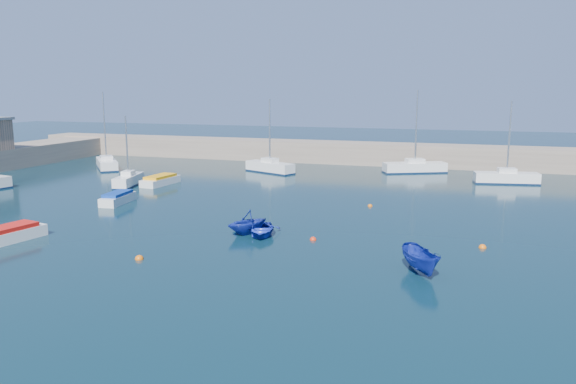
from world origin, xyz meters
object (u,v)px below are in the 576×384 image
(sailboat_5, at_px, (270,167))
(motorboat_1, at_px, (118,198))
(sailboat_3, at_px, (129,180))
(motorboat_2, at_px, (160,180))
(dinghy_right, at_px, (421,261))
(sailboat_4, at_px, (107,163))
(sailboat_6, at_px, (415,167))
(motorboat_0, at_px, (9,234))
(sailboat_7, at_px, (506,177))
(dinghy_center, at_px, (261,230))
(dinghy_left, at_px, (247,222))

(sailboat_5, height_order, motorboat_1, sailboat_5)
(sailboat_3, xyz_separation_m, motorboat_2, (2.59, 1.51, -0.14))
(sailboat_3, bearing_deg, dinghy_right, -44.84)
(sailboat_4, height_order, motorboat_2, sailboat_4)
(motorboat_2, bearing_deg, motorboat_1, -76.22)
(sailboat_6, xyz_separation_m, motorboat_0, (-20.84, -37.20, -0.17))
(sailboat_4, relative_size, dinghy_right, 2.60)
(sailboat_4, xyz_separation_m, dinghy_right, (38.67, -27.57, 0.07))
(sailboat_3, relative_size, sailboat_6, 0.74)
(sailboat_7, bearing_deg, sailboat_4, 84.23)
(sailboat_5, bearing_deg, motorboat_1, -172.23)
(dinghy_center, bearing_deg, motorboat_2, 120.49)
(sailboat_3, distance_m, dinghy_left, 22.34)
(dinghy_left, bearing_deg, dinghy_right, 11.19)
(dinghy_left, bearing_deg, dinghy_center, 31.80)
(sailboat_4, relative_size, dinghy_center, 2.60)
(motorboat_1, bearing_deg, sailboat_7, 27.28)
(sailboat_6, xyz_separation_m, dinghy_center, (-6.62, -30.99, -0.27))
(motorboat_1, distance_m, dinghy_left, 15.00)
(motorboat_2, relative_size, dinghy_left, 1.59)
(motorboat_0, relative_size, motorboat_1, 1.15)
(sailboat_7, relative_size, dinghy_right, 2.36)
(dinghy_center, xyz_separation_m, dinghy_left, (-0.95, 0.02, 0.43))
(motorboat_0, height_order, dinghy_center, motorboat_0)
(sailboat_4, height_order, dinghy_left, sailboat_4)
(motorboat_2, bearing_deg, motorboat_0, -79.87)
(motorboat_1, bearing_deg, motorboat_2, 92.77)
(sailboat_6, relative_size, dinghy_center, 2.65)
(motorboat_0, distance_m, dinghy_right, 24.71)
(sailboat_4, distance_m, sailboat_5, 19.62)
(sailboat_7, bearing_deg, motorboat_2, 99.39)
(motorboat_0, bearing_deg, sailboat_6, 71.15)
(sailboat_3, height_order, motorboat_0, sailboat_3)
(motorboat_1, relative_size, motorboat_2, 0.84)
(motorboat_1, relative_size, dinghy_right, 1.16)
(sailboat_4, relative_size, dinghy_left, 3.00)
(sailboat_6, bearing_deg, motorboat_1, 113.90)
(motorboat_1, height_order, dinghy_left, dinghy_left)
(dinghy_left, bearing_deg, sailboat_3, 176.23)
(sailboat_4, height_order, dinghy_center, sailboat_4)
(sailboat_6, relative_size, dinghy_right, 2.66)
(motorboat_0, bearing_deg, dinghy_left, 35.58)
(sailboat_7, distance_m, dinghy_left, 31.27)
(motorboat_0, bearing_deg, sailboat_3, 113.61)
(sailboat_7, bearing_deg, sailboat_3, 100.26)
(dinghy_center, relative_size, dinghy_left, 1.16)
(sailboat_4, xyz_separation_m, dinghy_center, (28.24, -23.02, -0.24))
(sailboat_7, distance_m, motorboat_0, 44.39)
(dinghy_right, bearing_deg, motorboat_0, 155.38)
(sailboat_4, relative_size, motorboat_0, 1.95)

